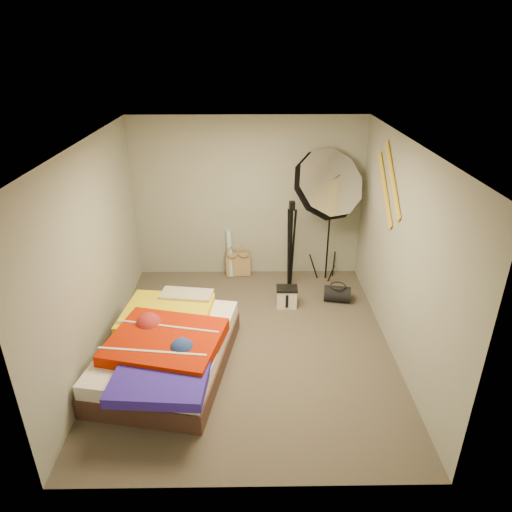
{
  "coord_description": "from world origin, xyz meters",
  "views": [
    {
      "loc": [
        0.03,
        -4.67,
        3.46
      ],
      "look_at": [
        0.1,
        0.6,
        0.95
      ],
      "focal_mm": 32.0,
      "sensor_mm": 36.0,
      "label": 1
    }
  ],
  "objects_px": {
    "wrapping_roll": "(230,254)",
    "bed": "(168,348)",
    "camera_case": "(287,298)",
    "tote_bag": "(238,264)",
    "duffel_bag": "(337,294)",
    "photo_umbrella": "(326,186)",
    "camera_tripod": "(291,240)"
  },
  "relations": [
    {
      "from": "tote_bag",
      "to": "camera_case",
      "type": "bearing_deg",
      "value": -59.13
    },
    {
      "from": "wrapping_roll",
      "to": "duffel_bag",
      "type": "bearing_deg",
      "value": -28.03
    },
    {
      "from": "tote_bag",
      "to": "wrapping_roll",
      "type": "distance_m",
      "value": 0.22
    },
    {
      "from": "camera_case",
      "to": "photo_umbrella",
      "type": "height_order",
      "value": "photo_umbrella"
    },
    {
      "from": "wrapping_roll",
      "to": "bed",
      "type": "height_order",
      "value": "wrapping_roll"
    },
    {
      "from": "camera_case",
      "to": "bed",
      "type": "height_order",
      "value": "bed"
    },
    {
      "from": "wrapping_roll",
      "to": "bed",
      "type": "bearing_deg",
      "value": -105.04
    },
    {
      "from": "tote_bag",
      "to": "camera_case",
      "type": "xyz_separation_m",
      "value": [
        0.71,
        -0.98,
        -0.05
      ]
    },
    {
      "from": "tote_bag",
      "to": "camera_tripod",
      "type": "bearing_deg",
      "value": -33.76
    },
    {
      "from": "camera_case",
      "to": "bed",
      "type": "xyz_separation_m",
      "value": [
        -1.46,
        -1.34,
        0.14
      ]
    },
    {
      "from": "tote_bag",
      "to": "camera_case",
      "type": "distance_m",
      "value": 1.22
    },
    {
      "from": "photo_umbrella",
      "to": "camera_tripod",
      "type": "height_order",
      "value": "photo_umbrella"
    },
    {
      "from": "tote_bag",
      "to": "bed",
      "type": "distance_m",
      "value": 2.44
    },
    {
      "from": "tote_bag",
      "to": "bed",
      "type": "relative_size",
      "value": 0.18
    },
    {
      "from": "tote_bag",
      "to": "camera_tripod",
      "type": "height_order",
      "value": "camera_tripod"
    },
    {
      "from": "camera_case",
      "to": "bed",
      "type": "relative_size",
      "value": 0.13
    },
    {
      "from": "photo_umbrella",
      "to": "camera_tripod",
      "type": "distance_m",
      "value": 0.93
    },
    {
      "from": "wrapping_roll",
      "to": "tote_bag",
      "type": "bearing_deg",
      "value": 0.0
    },
    {
      "from": "tote_bag",
      "to": "camera_tripod",
      "type": "xyz_separation_m",
      "value": [
        0.8,
        -0.44,
        0.6
      ]
    },
    {
      "from": "wrapping_roll",
      "to": "photo_umbrella",
      "type": "relative_size",
      "value": 0.34
    },
    {
      "from": "bed",
      "to": "duffel_bag",
      "type": "bearing_deg",
      "value": 33.74
    },
    {
      "from": "photo_umbrella",
      "to": "bed",
      "type": "bearing_deg",
      "value": -135.45
    },
    {
      "from": "camera_case",
      "to": "camera_tripod",
      "type": "xyz_separation_m",
      "value": [
        0.08,
        0.55,
        0.66
      ]
    },
    {
      "from": "camera_case",
      "to": "duffel_bag",
      "type": "xyz_separation_m",
      "value": [
        0.75,
        0.14,
        -0.02
      ]
    },
    {
      "from": "duffel_bag",
      "to": "camera_tripod",
      "type": "xyz_separation_m",
      "value": [
        -0.66,
        0.41,
        0.68
      ]
    },
    {
      "from": "photo_umbrella",
      "to": "camera_tripod",
      "type": "relative_size",
      "value": 1.59
    },
    {
      "from": "wrapping_roll",
      "to": "camera_case",
      "type": "height_order",
      "value": "wrapping_roll"
    },
    {
      "from": "tote_bag",
      "to": "duffel_bag",
      "type": "bearing_deg",
      "value": -35.14
    },
    {
      "from": "tote_bag",
      "to": "camera_case",
      "type": "relative_size",
      "value": 1.38
    },
    {
      "from": "wrapping_roll",
      "to": "photo_umbrella",
      "type": "height_order",
      "value": "photo_umbrella"
    },
    {
      "from": "tote_bag",
      "to": "duffel_bag",
      "type": "height_order",
      "value": "tote_bag"
    },
    {
      "from": "wrapping_roll",
      "to": "bed",
      "type": "relative_size",
      "value": 0.35
    }
  ]
}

